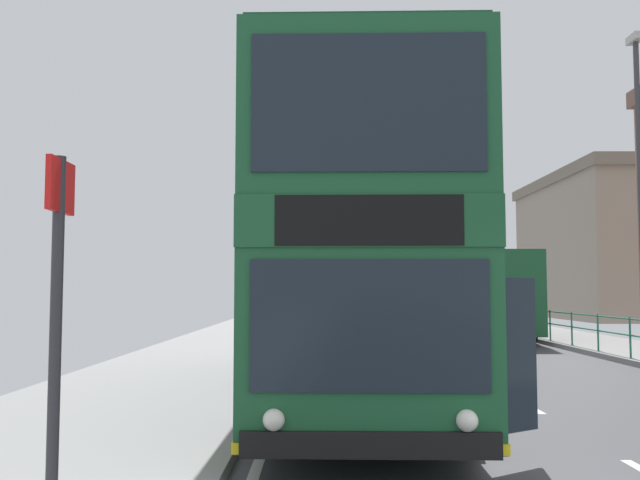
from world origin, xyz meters
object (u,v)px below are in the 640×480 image
at_px(double_decker_bus_main, 356,258).
at_px(background_building_01, 620,246).
at_px(background_bus_far_lane, 475,293).
at_px(bare_tree_far_00, 486,266).
at_px(bus_stop_sign_near, 58,304).

bearing_deg(double_decker_bus_main, background_building_01, 60.89).
xyz_separation_m(background_bus_far_lane, background_building_01, (13.47, 17.86, 2.97)).
height_order(double_decker_bus_main, background_building_01, background_building_01).
bearing_deg(background_building_01, bare_tree_far_00, -140.23).
height_order(bus_stop_sign_near, bare_tree_far_00, bare_tree_far_00).
bearing_deg(background_bus_far_lane, bare_tree_far_00, 73.96).
distance_m(double_decker_bus_main, background_building_01, 39.12).
height_order(double_decker_bus_main, background_bus_far_lane, double_decker_bus_main).
xyz_separation_m(double_decker_bus_main, bare_tree_far_00, (8.04, 25.00, 0.73)).
relative_size(double_decker_bus_main, bare_tree_far_00, 1.79).
distance_m(bus_stop_sign_near, bare_tree_far_00, 33.53).
distance_m(bare_tree_far_00, background_building_01, 14.35).
bearing_deg(bus_stop_sign_near, bare_tree_far_00, 71.97).
distance_m(double_decker_bus_main, bare_tree_far_00, 26.27).
bearing_deg(background_bus_far_lane, background_building_01, 52.98).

